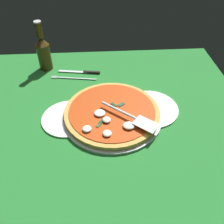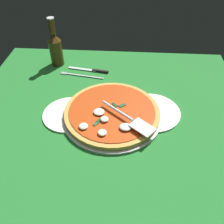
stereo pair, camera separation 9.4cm
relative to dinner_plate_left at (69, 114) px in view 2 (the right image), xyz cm
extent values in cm
cube|color=#226D2A|center=(15.51, -4.41, -1.00)|extent=(115.57, 115.57, 0.80)
cube|color=silver|center=(-38.42, 26.41, -0.55)|extent=(7.70, 7.70, 0.10)
cube|color=silver|center=(-38.42, 41.82, -0.55)|extent=(7.70, 7.70, 0.10)
cube|color=silver|center=(-30.72, 18.71, -0.55)|extent=(7.70, 7.70, 0.10)
cube|color=silver|center=(-30.72, 34.12, -0.55)|extent=(7.70, 7.70, 0.10)
cube|color=silver|center=(-30.72, 49.53, -0.55)|extent=(7.70, 7.70, 0.10)
cube|color=silver|center=(-23.01, -4.41, -0.55)|extent=(7.70, 7.70, 0.10)
cube|color=silver|center=(-23.01, 11.00, -0.55)|extent=(7.70, 7.70, 0.10)
cube|color=silver|center=(-23.01, 26.41, -0.55)|extent=(7.70, 7.70, 0.10)
cube|color=silver|center=(-23.01, 41.82, -0.55)|extent=(7.70, 7.70, 0.10)
cube|color=silver|center=(-15.31, -27.52, -0.55)|extent=(7.70, 7.70, 0.10)
cube|color=silver|center=(-15.31, -12.11, -0.55)|extent=(7.70, 7.70, 0.10)
cube|color=silver|center=(-15.31, 3.30, -0.55)|extent=(7.70, 7.70, 0.10)
cube|color=silver|center=(-15.31, 18.71, -0.55)|extent=(7.70, 7.70, 0.10)
cube|color=silver|center=(-15.31, 34.12, -0.55)|extent=(7.70, 7.70, 0.10)
cube|color=silver|center=(-15.31, 49.53, -0.55)|extent=(7.70, 7.70, 0.10)
cube|color=silver|center=(-7.60, -35.23, -0.55)|extent=(7.70, 7.70, 0.10)
cube|color=silver|center=(-7.60, -19.82, -0.55)|extent=(7.70, 7.70, 0.10)
cube|color=silver|center=(-7.60, -4.41, -0.55)|extent=(7.70, 7.70, 0.10)
cube|color=silver|center=(-7.60, 11.00, -0.55)|extent=(7.70, 7.70, 0.10)
cube|color=silver|center=(-7.60, 26.41, -0.55)|extent=(7.70, 7.70, 0.10)
cube|color=silver|center=(-7.60, 41.82, -0.55)|extent=(7.70, 7.70, 0.10)
cube|color=silver|center=(0.10, -42.93, -0.55)|extent=(7.70, 7.70, 0.10)
cube|color=silver|center=(0.10, -27.52, -0.55)|extent=(7.70, 7.70, 0.10)
cube|color=silver|center=(0.10, -12.11, -0.55)|extent=(7.70, 7.70, 0.10)
cube|color=silver|center=(0.10, 3.30, -0.55)|extent=(7.70, 7.70, 0.10)
cube|color=silver|center=(0.10, 18.71, -0.55)|extent=(7.70, 7.70, 0.10)
cube|color=silver|center=(0.10, 34.12, -0.55)|extent=(7.70, 7.70, 0.10)
cube|color=silver|center=(0.10, 49.53, -0.55)|extent=(7.70, 7.70, 0.10)
cube|color=silver|center=(7.81, -35.23, -0.55)|extent=(7.70, 7.70, 0.10)
cube|color=silver|center=(7.81, -19.82, -0.55)|extent=(7.70, 7.70, 0.10)
cube|color=silver|center=(7.81, -4.41, -0.55)|extent=(7.70, 7.70, 0.10)
cube|color=silver|center=(7.81, 11.00, -0.55)|extent=(7.70, 7.70, 0.10)
cube|color=silver|center=(7.81, 26.41, -0.55)|extent=(7.70, 7.70, 0.10)
cube|color=silver|center=(7.81, 41.82, -0.55)|extent=(7.70, 7.70, 0.10)
cube|color=silver|center=(15.51, -27.52, -0.55)|extent=(7.70, 7.70, 0.10)
cube|color=silver|center=(15.51, -12.11, -0.55)|extent=(7.70, 7.70, 0.10)
cube|color=silver|center=(15.51, 3.30, -0.55)|extent=(7.70, 7.70, 0.10)
cube|color=silver|center=(15.51, 18.71, -0.55)|extent=(7.70, 7.70, 0.10)
cube|color=silver|center=(15.51, 34.12, -0.55)|extent=(7.70, 7.70, 0.10)
cube|color=silver|center=(15.51, 49.53, -0.55)|extent=(7.70, 7.70, 0.10)
cube|color=silver|center=(23.22, -35.23, -0.55)|extent=(7.70, 7.70, 0.10)
cube|color=silver|center=(23.22, -19.82, -0.55)|extent=(7.70, 7.70, 0.10)
cube|color=silver|center=(23.22, -4.41, -0.55)|extent=(7.70, 7.70, 0.10)
cube|color=silver|center=(23.22, 11.00, -0.55)|extent=(7.70, 7.70, 0.10)
cube|color=silver|center=(23.22, 26.41, -0.55)|extent=(7.70, 7.70, 0.10)
cube|color=silver|center=(23.22, 41.82, -0.55)|extent=(7.70, 7.70, 0.10)
cube|color=silver|center=(30.92, -27.52, -0.55)|extent=(7.70, 7.70, 0.10)
cube|color=silver|center=(30.92, -12.11, -0.55)|extent=(7.70, 7.70, 0.10)
cube|color=silver|center=(30.92, 3.30, -0.55)|extent=(7.70, 7.70, 0.10)
cube|color=silver|center=(30.92, 18.71, -0.55)|extent=(7.70, 7.70, 0.10)
cube|color=silver|center=(30.92, 34.12, -0.55)|extent=(7.70, 7.70, 0.10)
cube|color=silver|center=(30.92, 49.53, -0.55)|extent=(7.70, 7.70, 0.10)
cube|color=silver|center=(38.63, -35.23, -0.55)|extent=(7.70, 7.70, 0.10)
cube|color=silver|center=(38.63, -19.82, -0.55)|extent=(7.70, 7.70, 0.10)
cube|color=silver|center=(38.63, -4.41, -0.55)|extent=(7.70, 7.70, 0.10)
cube|color=silver|center=(38.63, 11.00, -0.55)|extent=(7.70, 7.70, 0.10)
cube|color=silver|center=(38.63, 26.41, -0.55)|extent=(7.70, 7.70, 0.10)
cube|color=silver|center=(38.63, 41.82, -0.55)|extent=(7.70, 7.70, 0.10)
cube|color=silver|center=(46.33, -27.52, -0.55)|extent=(7.70, 7.70, 0.10)
cube|color=silver|center=(46.33, -12.11, -0.55)|extent=(7.70, 7.70, 0.10)
cube|color=silver|center=(46.33, 3.30, -0.55)|extent=(7.70, 7.70, 0.10)
cube|color=silver|center=(46.33, 18.71, -0.55)|extent=(7.70, 7.70, 0.10)
cube|color=silver|center=(46.33, 34.12, -0.55)|extent=(7.70, 7.70, 0.10)
cube|color=silver|center=(46.33, 49.53, -0.55)|extent=(7.70, 7.70, 0.10)
cube|color=silver|center=(54.04, -19.82, -0.55)|extent=(7.70, 7.70, 0.10)
cube|color=silver|center=(54.04, -4.41, -0.55)|extent=(7.70, 7.70, 0.10)
cube|color=silver|center=(54.04, 11.00, -0.55)|extent=(7.70, 7.70, 0.10)
cube|color=silver|center=(54.04, 26.41, -0.55)|extent=(7.70, 7.70, 0.10)
cube|color=silver|center=(54.04, 41.82, -0.55)|extent=(7.70, 7.70, 0.10)
cube|color=silver|center=(61.74, 3.30, -0.55)|extent=(7.70, 7.70, 0.10)
cube|color=silver|center=(61.74, 18.71, -0.55)|extent=(7.70, 7.70, 0.10)
cube|color=silver|center=(61.74, 34.12, -0.55)|extent=(7.70, 7.70, 0.10)
cube|color=silver|center=(61.74, 49.53, -0.55)|extent=(7.70, 7.70, 0.10)
cube|color=silver|center=(69.45, 41.82, -0.55)|extent=(7.70, 7.70, 0.10)
cylinder|color=#B4B7B7|center=(17.21, 0.54, 0.16)|extent=(39.43, 39.43, 1.32)
cylinder|color=white|center=(0.00, 0.00, 0.00)|extent=(20.66, 20.66, 1.00)
cylinder|color=white|center=(33.01, 3.61, 0.00)|extent=(22.88, 22.88, 1.00)
cylinder|color=gold|center=(17.21, 0.54, 1.70)|extent=(37.29, 37.29, 1.75)
cylinder|color=#B33A0F|center=(17.21, 0.54, 2.72)|extent=(33.69, 33.69, 0.30)
ellipsoid|color=white|center=(7.65, -9.53, 3.49)|extent=(3.32, 3.35, 1.23)
ellipsoid|color=white|center=(14.82, -5.47, 3.55)|extent=(3.09, 3.19, 1.35)
ellipsoid|color=white|center=(22.68, -8.99, 3.56)|extent=(4.41, 3.95, 1.38)
ellipsoid|color=white|center=(12.35, -1.52, 3.46)|extent=(4.24, 4.11, 1.18)
ellipsoid|color=white|center=(14.68, -12.17, 3.50)|extent=(3.14, 3.26, 1.24)
cube|color=#254F30|center=(11.81, -7.65, 3.02)|extent=(2.19, 2.34, 0.30)
cube|color=#22482C|center=(21.07, 3.38, 3.02)|extent=(3.16, 2.86, 0.30)
cube|color=#133A19|center=(13.13, -5.48, 3.02)|extent=(2.81, 3.27, 0.30)
cube|color=#163B17|center=(18.10, 3.46, 3.02)|extent=(2.68, 2.97, 0.30)
cube|color=silver|center=(28.63, -9.44, 4.41)|extent=(10.15, 9.76, 0.30)
cylinder|color=silver|center=(19.43, -1.75, 4.76)|extent=(12.41, 10.61, 1.00)
cube|color=white|center=(2.69, 29.92, -0.20)|extent=(19.28, 15.06, 0.60)
cube|color=silver|center=(2.24, 27.17, 0.23)|extent=(18.53, 3.63, 0.25)
cube|color=silver|center=(-8.35, 29.58, 0.23)|extent=(3.00, 0.70, 0.25)
cube|color=silver|center=(-8.42, 29.15, 0.23)|extent=(3.00, 0.70, 0.25)
cube|color=silver|center=(-8.49, 28.72, 0.23)|extent=(3.00, 0.70, 0.25)
cube|color=silver|center=(-8.56, 28.28, 0.23)|extent=(3.00, 0.70, 0.25)
cube|color=black|center=(9.28, 31.66, 0.50)|extent=(8.37, 2.53, 0.80)
cube|color=silver|center=(0.08, 33.17, 0.23)|extent=(14.53, 3.74, 0.25)
cylinder|color=#402E0F|center=(-13.37, 37.90, 6.02)|extent=(6.43, 6.43, 13.03)
cone|color=#402E0F|center=(-13.37, 37.90, 14.27)|extent=(6.43, 6.43, 3.47)
cylinder|color=#402E0F|center=(-13.37, 37.90, 19.57)|extent=(2.87, 2.87, 7.13)
cylinder|color=#B7B7BC|center=(-13.37, 37.90, 23.44)|extent=(3.30, 3.30, 0.60)
camera|label=1|loc=(12.64, -68.58, 64.87)|focal=38.38mm
camera|label=2|loc=(22.00, -68.57, 64.87)|focal=38.38mm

